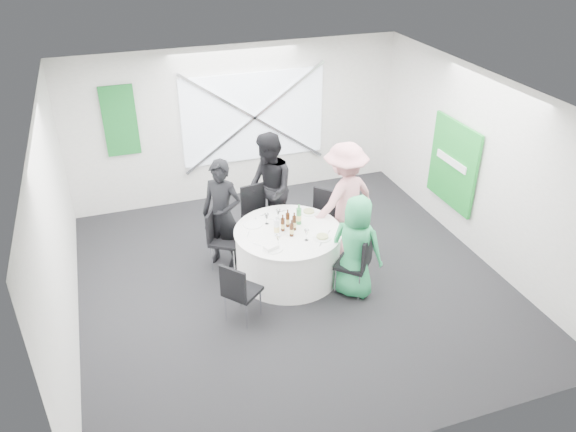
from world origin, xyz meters
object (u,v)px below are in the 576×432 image
object	(u,v)px
chair_front_right	(358,260)
person_woman_green	(356,247)
person_man_back_left	(222,214)
chair_back_left	(220,235)
chair_back_right	(321,213)
person_woman_pink	(344,199)
person_man_back	(269,189)
chair_front_left	(239,289)
green_water_bottle	(299,216)
clear_water_bottle	(277,228)
banquet_table	(288,253)
chair_back	(257,211)

from	to	relation	value
chair_front_right	person_woman_green	world-z (taller)	person_woman_green
chair_front_right	person_man_back_left	xyz separation A→B (m)	(-1.59, 1.36, 0.30)
chair_back_left	person_man_back_left	xyz separation A→B (m)	(0.07, 0.08, 0.30)
chair_back_right	person_woman_pink	distance (m)	0.55
person_man_back_left	person_man_back	distance (m)	0.96
chair_back_right	person_man_back_left	bearing A→B (deg)	-128.57
person_man_back_left	person_man_back	world-z (taller)	person_man_back
chair_back_left	chair_front_left	size ratio (longest dim) A/B	1.03
person_man_back	green_water_bottle	size ratio (longest dim) A/B	5.84
chair_back_left	person_woman_green	world-z (taller)	person_woman_green
person_woman_green	clear_water_bottle	size ratio (longest dim) A/B	4.93
banquet_table	chair_front_right	world-z (taller)	chair_front_right
person_man_back_left	chair_front_left	bearing A→B (deg)	-58.12
person_woman_green	chair_back_right	bearing A→B (deg)	-48.18
person_man_back_left	person_woman_green	size ratio (longest dim) A/B	1.12
person_man_back_left	green_water_bottle	bearing A→B (deg)	11.84
person_man_back	person_woman_green	distance (m)	1.91
person_woman_green	clear_water_bottle	distance (m)	1.14
chair_front_right	green_water_bottle	distance (m)	1.09
person_woman_green	green_water_bottle	distance (m)	1.01
banquet_table	clear_water_bottle	size ratio (longest dim) A/B	5.06
person_woman_green	green_water_bottle	xyz separation A→B (m)	(-0.52, 0.85, 0.12)
chair_back	person_woman_green	xyz separation A→B (m)	(0.91, -1.74, 0.18)
person_woman_green	clear_water_bottle	bearing A→B (deg)	9.03
chair_back	person_man_back	distance (m)	0.40
chair_front_left	clear_water_bottle	distance (m)	1.12
chair_front_left	chair_front_right	bearing A→B (deg)	-128.00
person_woman_green	person_man_back_left	bearing A→B (deg)	3.44
chair_back	green_water_bottle	size ratio (longest dim) A/B	3.14
chair_back_right	chair_front_right	bearing A→B (deg)	-41.76
person_woman_pink	clear_water_bottle	distance (m)	1.30
chair_front_left	banquet_table	bearing A→B (deg)	-90.00
chair_front_left	green_water_bottle	distance (m)	1.54
chair_back_left	banquet_table	bearing A→B (deg)	-90.00
clear_water_bottle	chair_front_left	bearing A→B (deg)	-135.59
chair_back_left	person_man_back	distance (m)	1.12
person_woman_pink	person_woman_green	bearing A→B (deg)	54.83
banquet_table	person_woman_green	world-z (taller)	person_woman_green
chair_back	chair_back_left	distance (m)	0.86
person_man_back_left	chair_back_left	bearing A→B (deg)	-95.75
green_water_bottle	person_woman_pink	bearing A→B (deg)	16.13
chair_back	person_man_back	bearing A→B (deg)	-2.60
person_man_back	green_water_bottle	bearing A→B (deg)	12.78
chair_back_left	person_woman_green	bearing A→B (deg)	-96.24
chair_front_left	person_woman_pink	xyz separation A→B (m)	(1.99, 1.18, 0.38)
chair_back_left	chair_front_left	world-z (taller)	chair_back_left
banquet_table	person_woman_green	bearing A→B (deg)	-44.19
banquet_table	clear_water_bottle	distance (m)	0.54
person_man_back_left	person_man_back	xyz separation A→B (m)	(0.86, 0.43, 0.06)
chair_front_right	chair_back_left	bearing A→B (deg)	-84.12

